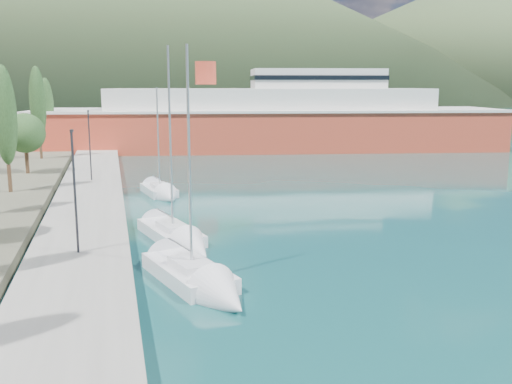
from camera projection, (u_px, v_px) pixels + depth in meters
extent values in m
plane|color=#144B4C|center=(143.00, 125.00, 131.19)|extent=(1400.00, 1400.00, 0.00)
cube|color=gray|center=(87.00, 211.00, 39.39)|extent=(5.00, 88.00, 0.80)
cone|color=slate|center=(182.00, 15.00, 667.53)|extent=(760.00, 760.00, 180.00)
cone|color=slate|center=(477.00, 33.00, 677.32)|extent=(640.00, 640.00, 140.00)
cone|color=#3F5330|center=(175.00, 15.00, 397.06)|extent=(480.00, 480.00, 115.00)
cone|color=#3F5330|center=(468.00, 38.00, 433.58)|extent=(420.00, 420.00, 90.00)
cylinder|color=#47301E|center=(10.00, 178.00, 44.67)|extent=(0.30, 0.30, 2.17)
ellipsoid|color=#294A22|center=(5.00, 115.00, 43.76)|extent=(1.80, 1.80, 7.68)
cylinder|color=#47301E|center=(27.00, 161.00, 54.15)|extent=(0.36, 0.36, 2.34)
sphere|color=#294A22|center=(25.00, 133.00, 53.66)|extent=(3.75, 3.75, 3.75)
cylinder|color=#47301E|center=(41.00, 149.00, 65.20)|extent=(0.30, 0.30, 2.29)
ellipsoid|color=#294A22|center=(38.00, 103.00, 64.24)|extent=(1.80, 1.80, 8.13)
cylinder|color=#47301E|center=(49.00, 142.00, 73.67)|extent=(0.30, 0.30, 2.04)
ellipsoid|color=#294A22|center=(46.00, 106.00, 72.82)|extent=(1.80, 1.80, 7.22)
cylinder|color=#2D2D33|center=(75.00, 193.00, 27.70)|extent=(0.12, 0.12, 6.00)
cube|color=#2D2D33|center=(72.00, 131.00, 27.39)|extent=(0.15, 0.50, 0.12)
cylinder|color=#2D2D33|center=(90.00, 146.00, 49.38)|extent=(0.12, 0.12, 6.00)
cube|color=#2D2D33|center=(88.00, 111.00, 49.06)|extent=(0.15, 0.50, 0.12)
cube|color=silver|center=(188.00, 275.00, 26.57)|extent=(3.97, 6.34, 0.94)
cube|color=silver|center=(191.00, 264.00, 26.12)|extent=(2.05, 2.67, 0.37)
cylinder|color=silver|center=(189.00, 160.00, 25.24)|extent=(0.12, 0.12, 9.96)
cone|color=silver|center=(226.00, 300.00, 23.38)|extent=(3.09, 3.32, 2.41)
cube|color=silver|center=(171.00, 234.00, 33.90)|extent=(3.63, 6.42, 0.86)
cube|color=silver|center=(173.00, 226.00, 33.45)|extent=(1.88, 2.68, 0.33)
cylinder|color=silver|center=(170.00, 140.00, 32.51)|extent=(0.12, 0.12, 10.47)
cone|color=silver|center=(196.00, 250.00, 30.55)|extent=(2.83, 3.29, 2.19)
cube|color=silver|center=(159.00, 191.00, 47.71)|extent=(2.89, 5.05, 0.82)
cube|color=silver|center=(160.00, 185.00, 47.32)|extent=(1.56, 2.09, 0.32)
cylinder|color=silver|center=(158.00, 138.00, 46.60)|extent=(0.12, 0.12, 8.16)
cone|color=silver|center=(169.00, 198.00, 44.98)|extent=(2.44, 2.55, 2.09)
cube|color=#C5402A|center=(269.00, 132.00, 80.88)|extent=(65.70, 23.76, 6.22)
cube|color=silver|center=(269.00, 110.00, 80.30)|extent=(66.21, 24.23, 0.33)
cube|color=silver|center=(269.00, 100.00, 80.06)|extent=(45.64, 18.24, 3.33)
cube|color=silver|center=(317.00, 79.00, 80.05)|extent=(19.14, 11.12, 2.66)
cylinder|color=#C5402A|center=(206.00, 73.00, 78.64)|extent=(2.89, 2.89, 3.11)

